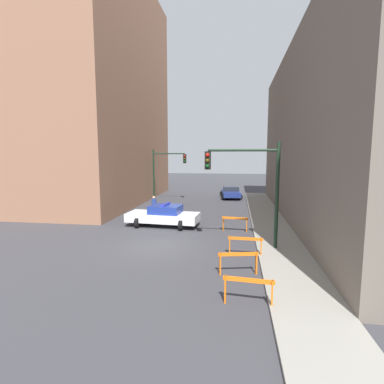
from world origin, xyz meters
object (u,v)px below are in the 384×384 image
Objects in this scene: police_car at (164,215)px; barrier_mid at (238,259)px; traffic_light_far at (164,168)px; parked_car_near at (231,192)px; barrier_back at (245,243)px; pedestrian_crossing at (154,207)px; traffic_light_near at (253,179)px; barrier_front at (248,287)px; barrier_corner at (235,222)px.

barrier_mid is (4.85, -7.41, -0.11)m from police_car.
parked_car_near is (6.64, 3.05, -2.72)m from traffic_light_far.
police_car is 14.17m from parked_car_near.
barrier_back is (7.70, -15.68, -2.78)m from traffic_light_far.
police_car is 3.02× the size of barrier_back.
parked_car_near is at bearing 165.17° from pedestrian_crossing.
traffic_light_near is at bearing -121.43° from police_car.
barrier_back is at bearing -106.12° from traffic_light_near.
traffic_light_far reaches higher than barrier_back.
traffic_light_far is 19.57m from barrier_mid.
pedestrian_crossing is 1.04× the size of barrier_front.
traffic_light_near is at bearing -91.15° from parked_car_near.
pedestrian_crossing is (1.21, -8.17, -2.54)m from traffic_light_far.
traffic_light_near is 1.17× the size of parked_car_near.
parked_car_near is 2.83× the size of barrier_mid.
pedestrian_crossing is (-1.30, 2.34, 0.14)m from police_car.
parked_car_near is 2.79× the size of barrier_front.
barrier_mid is at bearing -88.52° from barrier_corner.
barrier_back is at bearing 89.60° from barrier_front.
traffic_light_near is 6.53m from barrier_front.
barrier_back is (5.18, -5.16, -0.11)m from police_car.
parked_car_near is at bearing 92.22° from barrier_corner.
pedestrian_crossing reaches higher than barrier_back.
pedestrian_crossing is at bearing 137.07° from traffic_light_near.
barrier_corner is at bearing 96.48° from barrier_back.
traffic_light_far is at bearing 18.01° from police_car.
traffic_light_far is 8.64m from pedestrian_crossing.
barrier_mid is 0.98× the size of barrier_back.
traffic_light_near is at bearing -61.05° from traffic_light_far.
pedestrian_crossing is at bearing -81.57° from traffic_light_far.
barrier_back is (6.49, -7.50, -0.24)m from pedestrian_crossing.
traffic_light_near is at bearing 58.05° from pedestrian_crossing.
traffic_light_far is 3.13× the size of pedestrian_crossing.
barrier_corner is (7.19, -11.19, -2.78)m from traffic_light_far.
police_car is 3.07× the size of barrier_mid.
traffic_light_far is at bearing 118.95° from traffic_light_near.
traffic_light_far reaches higher than police_car.
barrier_front is (5.15, -9.84, -0.11)m from police_car.
traffic_light_near is 16.59m from traffic_light_far.
barrier_back is at bearing -130.34° from police_car.
pedestrian_crossing is 9.92m from barrier_back.
traffic_light_near is 1.08× the size of police_car.
barrier_front and barrier_back have the same top height.
traffic_light_near is at bearing 73.88° from barrier_back.
barrier_back and barrier_corner have the same top height.
traffic_light_far is at bearing 112.33° from barrier_mid.
traffic_light_far reaches higher than parked_car_near.
parked_car_near is 14.25m from barrier_corner.
pedestrian_crossing is 1.05× the size of barrier_mid.
traffic_light_near reaches higher than traffic_light_far.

